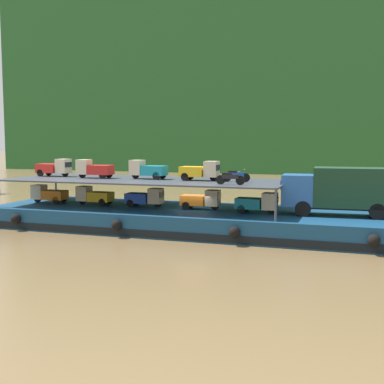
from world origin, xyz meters
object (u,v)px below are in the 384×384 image
mini_truck_lower_mid (145,197)px  mini_truck_upper_stern (54,168)px  motorcycle_upper_port (230,178)px  mini_truck_lower_bow (257,203)px  mini_truck_upper_bow (200,171)px  mini_truck_lower_stern (49,194)px  mini_truck_lower_aft (94,196)px  mini_truck_upper_mid (94,169)px  mini_truck_lower_fore (201,200)px  mini_truck_upper_fore (147,170)px  covered_lorry (340,190)px  motorcycle_upper_centre (236,176)px  cargo_barge (195,220)px

mini_truck_lower_mid → mini_truck_upper_stern: mini_truck_upper_stern is taller
mini_truck_upper_stern → motorcycle_upper_port: mini_truck_upper_stern is taller
mini_truck_lower_bow → mini_truck_upper_bow: (-4.26, 0.81, 2.00)m
mini_truck_lower_stern → mini_truck_lower_mid: bearing=1.6°
mini_truck_lower_aft → mini_truck_upper_mid: (-0.05, 0.17, 2.00)m
mini_truck_lower_fore → mini_truck_upper_bow: size_ratio=1.00×
mini_truck_lower_bow → mini_truck_upper_fore: 8.69m
mini_truck_upper_stern → mini_truck_upper_bow: bearing=-1.7°
mini_truck_lower_stern → mini_truck_lower_fore: bearing=1.2°
mini_truck_lower_fore → motorcycle_upper_port: (2.65, -2.26, 1.74)m
covered_lorry → mini_truck_lower_bow: bearing=-174.6°
mini_truck_upper_mid → mini_truck_lower_mid: bearing=-0.2°
mini_truck_lower_stern → mini_truck_lower_mid: 8.09m
mini_truck_lower_fore → mini_truck_upper_fore: (-4.30, 0.46, 2.00)m
mini_truck_lower_aft → mini_truck_upper_bow: size_ratio=0.99×
mini_truck_lower_mid → mini_truck_upper_mid: mini_truck_upper_mid is taller
motorcycle_upper_centre → mini_truck_upper_mid: bearing=-179.9°
cargo_barge → mini_truck_lower_fore: (0.46, 0.03, 1.44)m
cargo_barge → mini_truck_upper_fore: bearing=172.7°
motorcycle_upper_port → motorcycle_upper_centre: bearing=94.3°
mini_truck_upper_fore → mini_truck_lower_mid: bearing=-86.5°
mini_truck_lower_mid → motorcycle_upper_port: motorcycle_upper_port is taller
mini_truck_lower_bow → mini_truck_upper_bow: mini_truck_upper_bow is taller
mini_truck_lower_aft → mini_truck_lower_fore: bearing=1.4°
mini_truck_upper_bow → mini_truck_lower_bow: bearing=-10.8°
mini_truck_lower_mid → motorcycle_upper_centre: (6.75, 0.03, 1.74)m
mini_truck_upper_fore → mini_truck_upper_mid: bearing=-173.3°
cargo_barge → mini_truck_upper_bow: mini_truck_upper_bow is taller
mini_truck_upper_stern → mini_truck_upper_mid: (3.90, -0.65, 0.00)m
mini_truck_lower_fore → mini_truck_lower_bow: same height
mini_truck_upper_fore → motorcycle_upper_centre: bearing=-4.0°
covered_lorry → mini_truck_upper_stern: 21.71m
mini_truck_upper_stern → covered_lorry: bearing=-1.8°
mini_truck_lower_aft → mini_truck_upper_bow: 8.50m
motorcycle_upper_centre → mini_truck_lower_bow: bearing=-18.5°
cargo_barge → mini_truck_lower_bow: size_ratio=10.58×
cargo_barge → mini_truck_lower_aft: (-7.95, -0.17, 1.44)m
mini_truck_lower_aft → covered_lorry: bearing=0.5°
mini_truck_upper_mid → mini_truck_lower_stern: bearing=-176.5°
mini_truck_upper_mid → motorcycle_upper_port: bearing=-11.4°
covered_lorry → mini_truck_upper_stern: bearing=178.2°
mini_truck_lower_aft → mini_truck_lower_mid: bearing=2.2°
mini_truck_lower_fore → mini_truck_lower_bow: size_ratio=0.99×
mini_truck_lower_aft → mini_truck_upper_mid: size_ratio=0.99×
mini_truck_lower_stern → mini_truck_upper_fore: mini_truck_upper_fore is taller
mini_truck_lower_stern → mini_truck_upper_fore: 8.33m
mini_truck_upper_mid → motorcycle_upper_centre: (10.94, 0.02, -0.26)m
covered_lorry → motorcycle_upper_centre: 6.88m
motorcycle_upper_port → mini_truck_lower_mid: bearing=162.2°
mini_truck_lower_fore → mini_truck_upper_bow: mini_truck_upper_bow is taller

